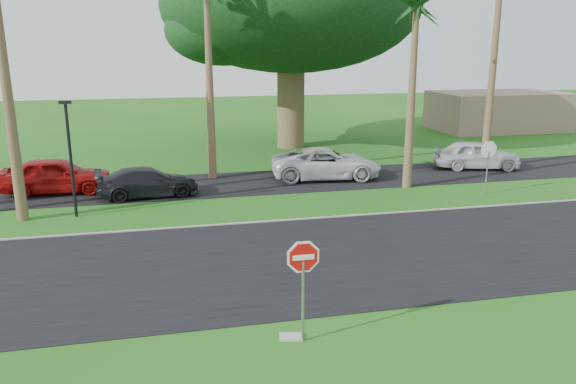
% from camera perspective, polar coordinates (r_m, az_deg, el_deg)
% --- Properties ---
extents(ground, '(120.00, 120.00, 0.00)m').
position_cam_1_polar(ground, '(16.14, -2.91, -9.89)').
color(ground, '#1C5715').
rests_on(ground, ground).
extents(road, '(120.00, 8.00, 0.02)m').
position_cam_1_polar(road, '(17.95, -4.02, -7.24)').
color(road, black).
rests_on(road, ground).
extents(parking_strip, '(120.00, 5.00, 0.02)m').
position_cam_1_polar(parking_strip, '(27.89, -7.35, 0.75)').
color(parking_strip, black).
rests_on(parking_strip, ground).
extents(curb, '(120.00, 0.12, 0.06)m').
position_cam_1_polar(curb, '(21.72, -5.67, -3.25)').
color(curb, gray).
rests_on(curb, ground).
extents(stop_sign_near, '(1.05, 0.07, 2.62)m').
position_cam_1_polar(stop_sign_near, '(12.83, 1.55, -7.97)').
color(stop_sign_near, gray).
rests_on(stop_sign_near, ground).
extents(stop_sign_far, '(1.05, 0.07, 2.62)m').
position_cam_1_polar(stop_sign_far, '(27.16, 19.68, 3.43)').
color(stop_sign_far, gray).
rests_on(stop_sign_far, ground).
extents(palm_right_near, '(5.00, 5.00, 9.50)m').
position_cam_1_polar(palm_right_near, '(27.04, 12.92, 17.56)').
color(palm_right_near, brown).
rests_on(palm_right_near, ground).
extents(canopy_tree, '(16.50, 16.50, 13.12)m').
position_cam_1_polar(canopy_tree, '(37.49, 0.30, 18.22)').
color(canopy_tree, brown).
rests_on(canopy_tree, ground).
extents(streetlight_right, '(0.45, 0.25, 4.64)m').
position_cam_1_polar(streetlight_right, '(23.59, -21.26, 3.83)').
color(streetlight_right, black).
rests_on(streetlight_right, ground).
extents(building_far, '(10.00, 6.00, 3.00)m').
position_cam_1_polar(building_far, '(48.62, 20.48, 7.73)').
color(building_far, gray).
rests_on(building_far, ground).
extents(car_red, '(4.94, 2.15, 1.66)m').
position_cam_1_polar(car_red, '(28.09, -22.47, 1.54)').
color(car_red, '#980C0C').
rests_on(car_red, ground).
extents(car_dark, '(4.70, 2.34, 1.31)m').
position_cam_1_polar(car_dark, '(26.20, -14.07, 0.95)').
color(car_dark, black).
rests_on(car_dark, ground).
extents(car_minivan, '(5.87, 3.23, 1.56)m').
position_cam_1_polar(car_minivan, '(28.86, 3.91, 2.88)').
color(car_minivan, silver).
rests_on(car_minivan, ground).
extents(car_pickup, '(4.90, 2.93, 1.56)m').
position_cam_1_polar(car_pickup, '(32.77, 18.65, 3.58)').
color(car_pickup, silver).
rests_on(car_pickup, ground).
extents(utility_slab, '(0.61, 0.45, 0.06)m').
position_cam_1_polar(utility_slab, '(13.71, 0.29, -14.50)').
color(utility_slab, '#97968F').
rests_on(utility_slab, ground).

